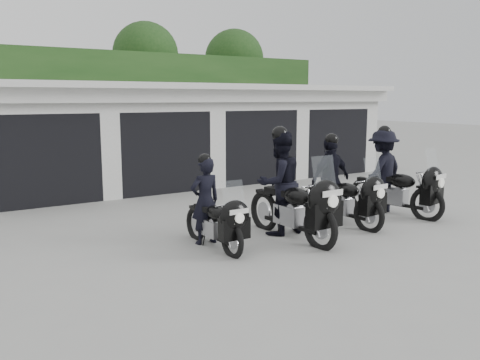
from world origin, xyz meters
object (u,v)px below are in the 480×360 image
police_bike_a (213,210)px  police_bike_b (286,189)px  police_bike_d (390,175)px  police_bike_c (337,184)px

police_bike_a → police_bike_b: police_bike_b is taller
police_bike_d → police_bike_a: bearing=171.0°
police_bike_a → police_bike_d: police_bike_d is taller
police_bike_a → police_bike_d: 4.64m
police_bike_a → police_bike_d: (4.63, 0.15, 0.20)m
police_bike_b → police_bike_a: bearing=173.5°
police_bike_b → police_bike_d: (3.13, 0.28, -0.03)m
police_bike_c → police_bike_a: bearing=178.4°
police_bike_c → police_bike_d: police_bike_d is taller
police_bike_b → police_bike_c: bearing=8.4°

